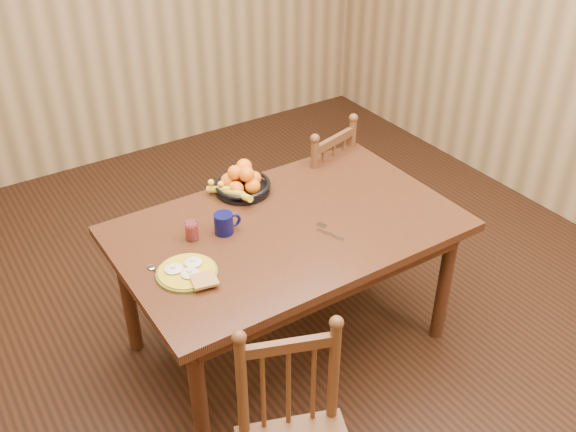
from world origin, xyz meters
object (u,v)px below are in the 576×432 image
dining_table (288,239)px  fruit_bowl (241,183)px  coffee_mug (225,223)px  chair_far (313,193)px  breakfast_plate (188,272)px

dining_table → fruit_bowl: size_ratio=4.94×
coffee_mug → fruit_bowl: size_ratio=0.41×
chair_far → dining_table: bearing=30.6°
chair_far → breakfast_plate: bearing=15.1°
breakfast_plate → fruit_bowl: (0.52, 0.46, 0.04)m
dining_table → coffee_mug: size_ratio=11.95×
chair_far → breakfast_plate: 1.33m
dining_table → fruit_bowl: 0.40m
coffee_mug → breakfast_plate: bearing=-145.9°
dining_table → breakfast_plate: (-0.56, -0.08, 0.10)m
dining_table → fruit_bowl: fruit_bowl is taller
breakfast_plate → fruit_bowl: 0.70m
dining_table → chair_far: chair_far is taller
coffee_mug → chair_far: bearing=29.1°
fruit_bowl → chair_far: bearing=18.4°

